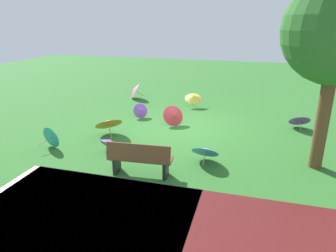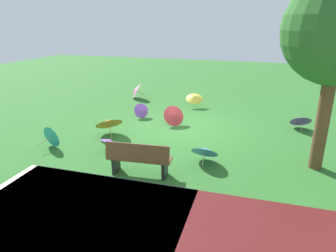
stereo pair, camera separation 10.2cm
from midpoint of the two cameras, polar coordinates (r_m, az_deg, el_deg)
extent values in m
plane|color=#2D6B28|center=(11.09, 2.60, -0.29)|extent=(40.00, 40.00, 0.00)
cube|color=black|center=(4.04, -16.44, -18.93)|extent=(2.61, 1.97, 0.55)
cylinder|color=black|center=(5.50, -16.57, -18.81)|extent=(0.76, 0.23, 0.76)
cube|color=brown|center=(7.65, -5.54, -6.01)|extent=(1.63, 0.59, 0.05)
cube|color=brown|center=(7.38, -6.05, -5.07)|extent=(1.60, 0.26, 0.45)
cube|color=black|center=(7.95, -9.94, -7.01)|extent=(0.12, 0.41, 0.45)
cube|color=black|center=(7.60, -0.82, -7.99)|extent=(0.12, 0.41, 0.45)
cylinder|color=brown|center=(8.61, 26.74, 1.34)|extent=(0.33, 0.33, 2.72)
cylinder|color=tan|center=(9.17, -11.56, -4.02)|extent=(0.10, 0.16, 0.28)
cone|color=purple|center=(9.15, -11.13, -2.81)|extent=(0.77, 0.76, 0.36)
sphere|color=tan|center=(9.15, -11.02, -2.51)|extent=(0.05, 0.06, 0.05)
cylinder|color=tan|center=(10.31, -11.08, -0.96)|extent=(0.21, 0.23, 0.41)
cone|color=orange|center=(10.39, -11.42, 0.68)|extent=(1.24, 1.24, 0.64)
sphere|color=tan|center=(10.42, -11.50, 1.07)|extent=(0.06, 0.06, 0.05)
cylinder|color=tan|center=(8.29, 6.39, -6.22)|extent=(0.03, 0.26, 0.31)
cone|color=#4C8CE5|center=(8.35, 6.69, -4.55)|extent=(0.76, 0.68, 0.57)
sphere|color=tan|center=(8.37, 6.76, -4.12)|extent=(0.04, 0.05, 0.05)
cylinder|color=tan|center=(13.85, 4.50, 4.49)|extent=(0.08, 0.20, 0.39)
cone|color=yellow|center=(13.67, 4.55, 5.43)|extent=(0.91, 0.91, 0.46)
sphere|color=tan|center=(13.61, 4.57, 5.70)|extent=(0.05, 0.06, 0.05)
cylinder|color=tan|center=(11.74, 23.26, 0.00)|extent=(0.07, 0.26, 0.30)
cone|color=purple|center=(11.84, 23.16, 1.20)|extent=(0.85, 0.79, 0.60)
sphere|color=tan|center=(11.87, 23.12, 1.56)|extent=(0.05, 0.06, 0.05)
cylinder|color=tan|center=(12.37, -5.70, 2.74)|extent=(0.22, 0.21, 0.14)
cone|color=purple|center=(12.17, -5.34, 2.90)|extent=(0.67, 0.68, 0.60)
sphere|color=tan|center=(12.11, -5.23, 2.95)|extent=(0.06, 0.06, 0.05)
cylinder|color=tan|center=(11.49, 0.33, 1.66)|extent=(0.26, 0.29, 0.23)
cone|color=#D8383F|center=(11.25, 0.82, 2.00)|extent=(0.93, 0.90, 0.74)
sphere|color=tan|center=(11.19, 0.94, 2.09)|extent=(0.06, 0.06, 0.05)
cylinder|color=tan|center=(9.81, -22.37, -2.66)|extent=(0.14, 0.46, 0.11)
cone|color=teal|center=(9.95, -21.02, -1.81)|extent=(0.72, 0.44, 0.69)
sphere|color=tan|center=(9.99, -20.70, -1.61)|extent=(0.05, 0.05, 0.04)
cylinder|color=tan|center=(15.29, -5.48, 6.09)|extent=(0.44, 0.16, 0.26)
cone|color=pink|center=(15.28, -6.57, 6.65)|extent=(0.77, 0.97, 0.82)
sphere|color=tan|center=(15.28, -6.82, 6.78)|extent=(0.06, 0.05, 0.05)
camera|label=1|loc=(0.05, -90.31, -0.11)|focal=32.51mm
camera|label=2|loc=(0.05, 89.69, 0.11)|focal=32.51mm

